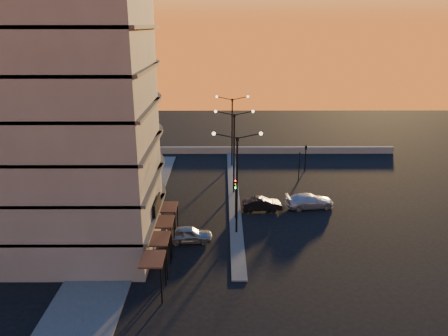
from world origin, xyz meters
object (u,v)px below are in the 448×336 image
at_px(car_hatchback, 189,234).
at_px(car_wagon, 309,201).
at_px(streetlamp_mid, 234,145).
at_px(car_sedan, 262,204).
at_px(traffic_light_main, 236,192).

height_order(car_hatchback, car_wagon, car_wagon).
bearing_deg(car_hatchback, streetlamp_mid, -23.72).
bearing_deg(car_sedan, traffic_light_main, 125.36).
bearing_deg(traffic_light_main, car_wagon, 20.96).
bearing_deg(car_sedan, car_wagon, -87.30).
bearing_deg(car_wagon, car_sedan, 88.46).
height_order(traffic_light_main, car_sedan, traffic_light_main).
bearing_deg(car_wagon, car_hatchback, 112.97).
height_order(streetlamp_mid, car_wagon, streetlamp_mid).
distance_m(car_sedan, car_wagon, 5.07).
relative_size(traffic_light_main, car_wagon, 0.84).
relative_size(streetlamp_mid, car_sedan, 2.32).
bearing_deg(traffic_light_main, streetlamp_mid, 90.00).
xyz_separation_m(streetlamp_mid, traffic_light_main, (0.00, -7.13, -2.70)).
height_order(car_hatchback, car_sedan, car_hatchback).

